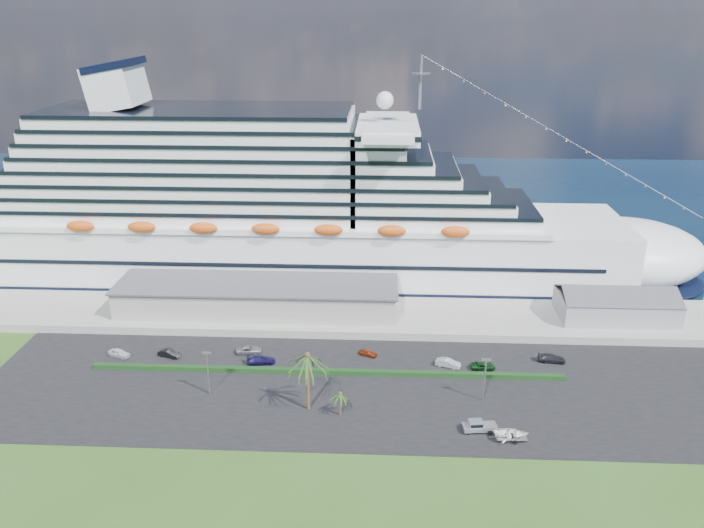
# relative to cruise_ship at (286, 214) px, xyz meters

# --- Properties ---
(ground) EXTENTS (420.00, 420.00, 0.00)m
(ground) POSITION_rel_cruise_ship_xyz_m (21.53, -64.00, -16.69)
(ground) COLOR #2E4E1A
(ground) RESTS_ON ground
(asphalt_lot) EXTENTS (140.00, 38.00, 0.12)m
(asphalt_lot) POSITION_rel_cruise_ship_xyz_m (21.53, -53.00, -16.63)
(asphalt_lot) COLOR black
(asphalt_lot) RESTS_ON ground
(wharf) EXTENTS (240.00, 20.00, 1.80)m
(wharf) POSITION_rel_cruise_ship_xyz_m (21.53, -24.00, -15.79)
(wharf) COLOR gray
(wharf) RESTS_ON ground
(water) EXTENTS (420.00, 160.00, 0.02)m
(water) POSITION_rel_cruise_ship_xyz_m (21.53, 66.00, -16.68)
(water) COLOR black
(water) RESTS_ON ground
(cruise_ship) EXTENTS (191.00, 38.00, 54.00)m
(cruise_ship) POSITION_rel_cruise_ship_xyz_m (0.00, 0.00, 0.00)
(cruise_ship) COLOR silver
(cruise_ship) RESTS_ON ground
(terminal_building) EXTENTS (61.00, 15.00, 6.30)m
(terminal_building) POSITION_rel_cruise_ship_xyz_m (-3.47, -24.00, -11.68)
(terminal_building) COLOR gray
(terminal_building) RESTS_ON wharf
(port_shed) EXTENTS (24.00, 12.31, 7.37)m
(port_shed) POSITION_rel_cruise_ship_xyz_m (73.53, -24.00, -12.30)
(port_shed) COLOR gray
(port_shed) RESTS_ON wharf
(hedge) EXTENTS (88.00, 1.10, 0.90)m
(hedge) POSITION_rel_cruise_ship_xyz_m (13.53, -48.00, -16.12)
(hedge) COLOR black
(hedge) RESTS_ON asphalt_lot
(lamp_post_left) EXTENTS (1.60, 0.35, 8.27)m
(lamp_post_left) POSITION_rel_cruise_ship_xyz_m (-6.47, -56.00, -11.35)
(lamp_post_left) COLOR gray
(lamp_post_left) RESTS_ON asphalt_lot
(lamp_post_right) EXTENTS (1.60, 0.35, 8.27)m
(lamp_post_right) POSITION_rel_cruise_ship_xyz_m (41.53, -56.00, -11.35)
(lamp_post_right) COLOR gray
(lamp_post_right) RESTS_ON asphalt_lot
(palm_tall) EXTENTS (8.82, 8.82, 11.13)m
(palm_tall) POSITION_rel_cruise_ship_xyz_m (11.53, -60.00, -7.49)
(palm_tall) COLOR #47301E
(palm_tall) RESTS_ON ground
(palm_short) EXTENTS (3.53, 3.53, 4.56)m
(palm_short) POSITION_rel_cruise_ship_xyz_m (17.03, -61.50, -13.03)
(palm_short) COLOR #47301E
(palm_short) RESTS_ON ground
(parked_car_0) EXTENTS (4.91, 3.39, 1.55)m
(parked_car_0) POSITION_rel_cruise_ship_xyz_m (-27.36, -43.40, -15.80)
(parked_car_0) COLOR silver
(parked_car_0) RESTS_ON asphalt_lot
(parked_car_1) EXTENTS (4.72, 2.85, 1.47)m
(parked_car_1) POSITION_rel_cruise_ship_xyz_m (-17.60, -43.00, -15.84)
(parked_car_1) COLOR black
(parked_car_1) RESTS_ON asphalt_lot
(parked_car_2) EXTENTS (5.27, 2.96, 1.39)m
(parked_car_2) POSITION_rel_cruise_ship_xyz_m (-2.39, -40.66, -15.88)
(parked_car_2) COLOR gray
(parked_car_2) RESTS_ON asphalt_lot
(parked_car_3) EXTENTS (5.66, 2.99, 1.56)m
(parked_car_3) POSITION_rel_cruise_ship_xyz_m (0.76, -44.80, -15.79)
(parked_car_3) COLOR #181446
(parked_car_3) RESTS_ON asphalt_lot
(parked_car_4) EXTENTS (3.90, 2.70, 1.23)m
(parked_car_4) POSITION_rel_cruise_ship_xyz_m (21.14, -40.68, -15.96)
(parked_car_4) COLOR maroon
(parked_car_4) RESTS_ON asphalt_lot
(parked_car_5) EXTENTS (4.99, 3.05, 1.55)m
(parked_car_5) POSITION_rel_cruise_ship_xyz_m (36.41, -44.26, -15.80)
(parked_car_5) COLOR silver
(parked_car_5) RESTS_ON asphalt_lot
(parked_car_6) EXTENTS (4.78, 2.34, 1.31)m
(parked_car_6) POSITION_rel_cruise_ship_xyz_m (42.91, -44.81, -15.92)
(parked_car_6) COLOR #0E3913
(parked_car_6) RESTS_ON asphalt_lot
(parked_car_7) EXTENTS (5.51, 2.72, 1.54)m
(parked_car_7) POSITION_rel_cruise_ship_xyz_m (56.49, -41.40, -15.80)
(parked_car_7) COLOR black
(parked_car_7) RESTS_ON asphalt_lot
(pickup_truck) EXTENTS (5.62, 2.60, 1.91)m
(pickup_truck) POSITION_rel_cruise_ship_xyz_m (39.65, -65.18, -15.52)
(pickup_truck) COLOR black
(pickup_truck) RESTS_ON asphalt_lot
(boat_trailer) EXTENTS (6.18, 4.07, 1.76)m
(boat_trailer) POSITION_rel_cruise_ship_xyz_m (44.46, -67.44, -15.40)
(boat_trailer) COLOR gray
(boat_trailer) RESTS_ON asphalt_lot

